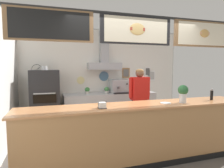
{
  "coord_description": "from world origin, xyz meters",
  "views": [
    {
      "loc": [
        -1.48,
        -3.3,
        1.67
      ],
      "look_at": [
        -0.23,
        0.74,
        1.29
      ],
      "focal_mm": 31.07,
      "sensor_mm": 36.0,
      "label": 1
    }
  ],
  "objects_px": {
    "napkin_holder": "(102,106)",
    "pepper_grinder": "(212,94)",
    "pizza_oven": "(45,102)",
    "potted_rosemary": "(107,90)",
    "espresso_machine": "(119,86)",
    "condiment_plate": "(166,103)",
    "basil_vase": "(183,93)",
    "potted_thyme": "(87,90)",
    "shop_worker": "(139,100)"
  },
  "relations": [
    {
      "from": "potted_thyme",
      "to": "basil_vase",
      "type": "relative_size",
      "value": 0.56
    },
    {
      "from": "napkin_holder",
      "to": "potted_rosemary",
      "type": "bearing_deg",
      "value": 72.68
    },
    {
      "from": "shop_worker",
      "to": "condiment_plate",
      "type": "xyz_separation_m",
      "value": [
        -0.03,
        -1.14,
        0.15
      ]
    },
    {
      "from": "potted_thyme",
      "to": "basil_vase",
      "type": "xyz_separation_m",
      "value": [
        1.33,
        -2.35,
        0.17
      ]
    },
    {
      "from": "potted_rosemary",
      "to": "pepper_grinder",
      "type": "relative_size",
      "value": 0.75
    },
    {
      "from": "pepper_grinder",
      "to": "condiment_plate",
      "type": "height_order",
      "value": "pepper_grinder"
    },
    {
      "from": "shop_worker",
      "to": "napkin_holder",
      "type": "relative_size",
      "value": 11.99
    },
    {
      "from": "espresso_machine",
      "to": "napkin_holder",
      "type": "xyz_separation_m",
      "value": [
        -1.09,
        -2.31,
        -0.05
      ]
    },
    {
      "from": "napkin_holder",
      "to": "pepper_grinder",
      "type": "bearing_deg",
      "value": 2.38
    },
    {
      "from": "basil_vase",
      "to": "pepper_grinder",
      "type": "distance_m",
      "value": 0.74
    },
    {
      "from": "potted_thyme",
      "to": "condiment_plate",
      "type": "distance_m",
      "value": 2.52
    },
    {
      "from": "napkin_holder",
      "to": "pizza_oven",
      "type": "bearing_deg",
      "value": 113.31
    },
    {
      "from": "pizza_oven",
      "to": "pepper_grinder",
      "type": "distance_m",
      "value": 3.78
    },
    {
      "from": "napkin_holder",
      "to": "condiment_plate",
      "type": "bearing_deg",
      "value": 2.55
    },
    {
      "from": "pizza_oven",
      "to": "condiment_plate",
      "type": "distance_m",
      "value": 2.97
    },
    {
      "from": "pizza_oven",
      "to": "potted_rosemary",
      "type": "distance_m",
      "value": 1.68
    },
    {
      "from": "shop_worker",
      "to": "napkin_holder",
      "type": "distance_m",
      "value": 1.71
    },
    {
      "from": "shop_worker",
      "to": "basil_vase",
      "type": "relative_size",
      "value": 4.98
    },
    {
      "from": "potted_thyme",
      "to": "pepper_grinder",
      "type": "xyz_separation_m",
      "value": [
        2.07,
        -2.27,
        0.11
      ]
    },
    {
      "from": "potted_rosemary",
      "to": "shop_worker",
      "type": "bearing_deg",
      "value": -67.83
    },
    {
      "from": "pizza_oven",
      "to": "potted_rosemary",
      "type": "xyz_separation_m",
      "value": [
        1.65,
        0.22,
        0.22
      ]
    },
    {
      "from": "espresso_machine",
      "to": "potted_thyme",
      "type": "bearing_deg",
      "value": 176.79
    },
    {
      "from": "potted_rosemary",
      "to": "pepper_grinder",
      "type": "distance_m",
      "value": 2.72
    },
    {
      "from": "espresso_machine",
      "to": "potted_rosemary",
      "type": "distance_m",
      "value": 0.38
    },
    {
      "from": "potted_thyme",
      "to": "pepper_grinder",
      "type": "distance_m",
      "value": 3.07
    },
    {
      "from": "condiment_plate",
      "to": "basil_vase",
      "type": "bearing_deg",
      "value": -7.65
    },
    {
      "from": "napkin_holder",
      "to": "basil_vase",
      "type": "bearing_deg",
      "value": 0.34
    },
    {
      "from": "pepper_grinder",
      "to": "condiment_plate",
      "type": "bearing_deg",
      "value": -177.82
    },
    {
      "from": "espresso_machine",
      "to": "basil_vase",
      "type": "relative_size",
      "value": 1.6
    },
    {
      "from": "pizza_oven",
      "to": "shop_worker",
      "type": "xyz_separation_m",
      "value": [
        2.13,
        -0.95,
        0.08
      ]
    },
    {
      "from": "shop_worker",
      "to": "pepper_grinder",
      "type": "bearing_deg",
      "value": 124.86
    },
    {
      "from": "condiment_plate",
      "to": "napkin_holder",
      "type": "height_order",
      "value": "napkin_holder"
    },
    {
      "from": "espresso_machine",
      "to": "potted_rosemary",
      "type": "height_order",
      "value": "espresso_machine"
    },
    {
      "from": "potted_thyme",
      "to": "napkin_holder",
      "type": "height_order",
      "value": "napkin_holder"
    },
    {
      "from": "basil_vase",
      "to": "napkin_holder",
      "type": "xyz_separation_m",
      "value": [
        -1.51,
        -0.01,
        -0.13
      ]
    },
    {
      "from": "potted_thyme",
      "to": "basil_vase",
      "type": "height_order",
      "value": "basil_vase"
    },
    {
      "from": "condiment_plate",
      "to": "napkin_holder",
      "type": "xyz_separation_m",
      "value": [
        -1.18,
        -0.05,
        0.04
      ]
    },
    {
      "from": "basil_vase",
      "to": "pepper_grinder",
      "type": "height_order",
      "value": "basil_vase"
    },
    {
      "from": "condiment_plate",
      "to": "napkin_holder",
      "type": "relative_size",
      "value": 1.4
    },
    {
      "from": "potted_rosemary",
      "to": "pepper_grinder",
      "type": "height_order",
      "value": "pepper_grinder"
    },
    {
      "from": "pizza_oven",
      "to": "espresso_machine",
      "type": "xyz_separation_m",
      "value": [
        2.01,
        0.18,
        0.31
      ]
    },
    {
      "from": "pizza_oven",
      "to": "basil_vase",
      "type": "bearing_deg",
      "value": -41.17
    },
    {
      "from": "espresso_machine",
      "to": "condiment_plate",
      "type": "bearing_deg",
      "value": -87.74
    },
    {
      "from": "potted_thyme",
      "to": "napkin_holder",
      "type": "xyz_separation_m",
      "value": [
        -0.18,
        -2.36,
        0.04
      ]
    },
    {
      "from": "pizza_oven",
      "to": "potted_rosemary",
      "type": "height_order",
      "value": "pizza_oven"
    },
    {
      "from": "condiment_plate",
      "to": "napkin_holder",
      "type": "bearing_deg",
      "value": -177.45
    },
    {
      "from": "pizza_oven",
      "to": "basil_vase",
      "type": "height_order",
      "value": "pizza_oven"
    },
    {
      "from": "napkin_holder",
      "to": "espresso_machine",
      "type": "bearing_deg",
      "value": 64.66
    },
    {
      "from": "basil_vase",
      "to": "condiment_plate",
      "type": "xyz_separation_m",
      "value": [
        -0.33,
        0.04,
        -0.17
      ]
    },
    {
      "from": "pepper_grinder",
      "to": "potted_thyme",
      "type": "bearing_deg",
      "value": 132.32
    }
  ]
}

